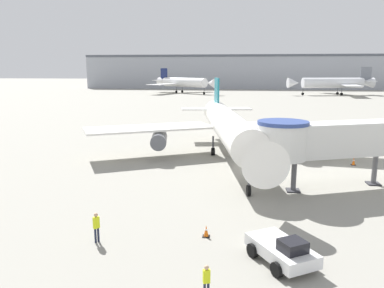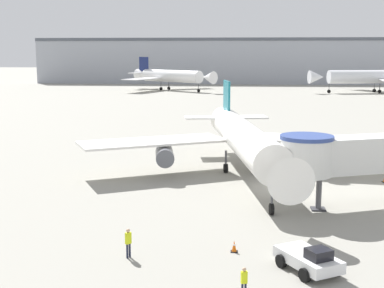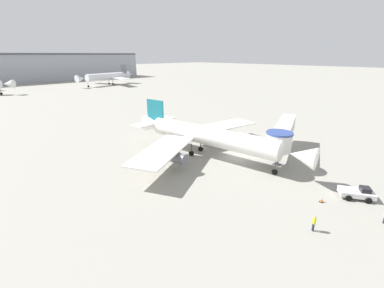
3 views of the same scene
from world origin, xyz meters
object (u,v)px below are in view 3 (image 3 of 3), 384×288
object	(u,v)px
traffic_cone_starboard_wing	(253,139)
traffic_cone_near_nose	(322,200)
main_airplane	(206,136)
jet_bridge	(283,133)
pushback_tug_white	(357,193)
background_jet_gray_tail	(107,77)
ground_crew_wing_walker	(314,222)

from	to	relation	value
traffic_cone_starboard_wing	traffic_cone_near_nose	world-z (taller)	traffic_cone_starboard_wing
main_airplane	jet_bridge	world-z (taller)	main_airplane
pushback_tug_white	traffic_cone_starboard_wing	bearing A→B (deg)	34.87
background_jet_gray_tail	main_airplane	bearing A→B (deg)	-29.68
ground_crew_wing_walker	pushback_tug_white	bearing A→B (deg)	-55.09
main_airplane	pushback_tug_white	bearing A→B (deg)	-90.70
jet_bridge	traffic_cone_near_nose	size ratio (longest dim) A/B	22.90
pushback_tug_white	ground_crew_wing_walker	distance (m)	10.63
main_airplane	traffic_cone_near_nose	bearing A→B (deg)	-101.34
pushback_tug_white	ground_crew_wing_walker	xyz separation A→B (m)	(-10.55, 1.22, 0.31)
ground_crew_wing_walker	background_jet_gray_tail	xyz separation A→B (m)	(47.26, 139.14, 3.88)
pushback_tug_white	traffic_cone_near_nose	xyz separation A→B (m)	(-4.22, 2.71, -0.40)
pushback_tug_white	main_airplane	bearing A→B (deg)	67.77
pushback_tug_white	traffic_cone_starboard_wing	distance (m)	24.22
traffic_cone_near_nose	traffic_cone_starboard_wing	bearing A→B (deg)	53.64
main_airplane	traffic_cone_near_nose	size ratio (longest dim) A/B	45.34
traffic_cone_near_nose	ground_crew_wing_walker	world-z (taller)	ground_crew_wing_walker
pushback_tug_white	background_jet_gray_tail	world-z (taller)	background_jet_gray_tail
traffic_cone_starboard_wing	background_jet_gray_tail	distance (m)	121.37
background_jet_gray_tail	traffic_cone_near_nose	bearing A→B (deg)	-27.33
pushback_tug_white	background_jet_gray_tail	size ratio (longest dim) A/B	0.12
main_airplane	traffic_cone_starboard_wing	size ratio (longest dim) A/B	40.78
ground_crew_wing_walker	traffic_cone_near_nose	bearing A→B (deg)	-35.26
ground_crew_wing_walker	traffic_cone_starboard_wing	bearing A→B (deg)	-3.16
jet_bridge	ground_crew_wing_walker	world-z (taller)	jet_bridge
main_airplane	traffic_cone_starboard_wing	xyz separation A→B (m)	(13.46, -1.09, -3.39)
ground_crew_wing_walker	background_jet_gray_tail	distance (m)	147.00
pushback_tug_white	traffic_cone_starboard_wing	size ratio (longest dim) A/B	5.49
jet_bridge	traffic_cone_starboard_wing	world-z (taller)	jet_bridge
traffic_cone_starboard_wing	ground_crew_wing_walker	world-z (taller)	ground_crew_wing_walker
main_airplane	ground_crew_wing_walker	size ratio (longest dim) A/B	18.13
pushback_tug_white	traffic_cone_near_nose	bearing A→B (deg)	116.60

